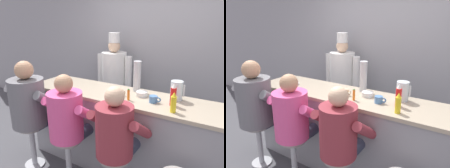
{
  "view_description": "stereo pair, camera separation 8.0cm",
  "coord_description": "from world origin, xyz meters",
  "views": [
    {
      "loc": [
        1.22,
        -1.9,
        1.92
      ],
      "look_at": [
        -0.1,
        0.29,
        1.15
      ],
      "focal_mm": 35.0,
      "sensor_mm": 36.0,
      "label": 1
    },
    {
      "loc": [
        1.29,
        -1.86,
        1.92
      ],
      "look_at": [
        -0.1,
        0.29,
        1.15
      ],
      "focal_mm": 35.0,
      "sensor_mm": 36.0,
      "label": 2
    }
  ],
  "objects": [
    {
      "name": "cook_in_whites_near",
      "position": [
        -0.64,
        1.25,
        0.93
      ],
      "size": [
        0.66,
        0.42,
        1.69
      ],
      "color": "#232328",
      "rests_on": "ground_plane"
    },
    {
      "name": "coffee_mug_tan",
      "position": [
        0.02,
        0.28,
        1.07
      ],
      "size": [
        0.12,
        0.08,
        0.08
      ],
      "color": "beige",
      "rests_on": "diner_counter"
    },
    {
      "name": "ketchup_bottle_red",
      "position": [
        0.66,
        0.28,
        1.14
      ],
      "size": [
        0.06,
        0.06,
        0.25
      ],
      "color": "red",
      "rests_on": "diner_counter"
    },
    {
      "name": "diner_seated_grey",
      "position": [
        -1.0,
        -0.23,
        0.87
      ],
      "size": [
        0.66,
        0.65,
        1.44
      ],
      "color": "#B2B5BA",
      "rests_on": "ground_plane"
    },
    {
      "name": "hot_sauce_bottle_orange",
      "position": [
        0.18,
        0.19,
        1.09
      ],
      "size": [
        0.03,
        0.03,
        0.13
      ],
      "color": "orange",
      "rests_on": "diner_counter"
    },
    {
      "name": "diner_seated_maroon",
      "position": [
        0.26,
        -0.24,
        0.82
      ],
      "size": [
        0.57,
        0.56,
        1.33
      ],
      "color": "#B2B5BA",
      "rests_on": "ground_plane"
    },
    {
      "name": "diner_counter",
      "position": [
        0.0,
        0.32,
        0.51
      ],
      "size": [
        2.55,
        0.64,
        1.03
      ],
      "color": "gray",
      "rests_on": "ground_plane"
    },
    {
      "name": "breakfast_plate",
      "position": [
        -0.86,
        0.24,
        1.04
      ],
      "size": [
        0.23,
        0.23,
        0.05
      ],
      "color": "white",
      "rests_on": "diner_counter"
    },
    {
      "name": "water_pitcher_clear",
      "position": [
        0.64,
        0.48,
        1.14
      ],
      "size": [
        0.16,
        0.14,
        0.22
      ],
      "color": "silver",
      "rests_on": "diner_counter"
    },
    {
      "name": "wall_back",
      "position": [
        0.0,
        1.6,
        1.35
      ],
      "size": [
        10.0,
        0.06,
        2.7
      ],
      "color": "#99999E",
      "rests_on": "ground_plane"
    },
    {
      "name": "cereal_bowl",
      "position": [
        0.25,
        0.39,
        1.06
      ],
      "size": [
        0.14,
        0.14,
        0.06
      ],
      "color": "white",
      "rests_on": "diner_counter"
    },
    {
      "name": "mustard_bottle_yellow",
      "position": [
        0.71,
        0.12,
        1.12
      ],
      "size": [
        0.06,
        0.06,
        0.21
      ],
      "color": "yellow",
      "rests_on": "diner_counter"
    },
    {
      "name": "coffee_mug_blue",
      "position": [
        0.45,
        0.26,
        1.07
      ],
      "size": [
        0.13,
        0.09,
        0.08
      ],
      "color": "#4C7AB2",
      "rests_on": "diner_counter"
    },
    {
      "name": "diner_seated_pink",
      "position": [
        -0.37,
        -0.23,
        0.84
      ],
      "size": [
        0.59,
        0.58,
        1.36
      ],
      "color": "#B2B5BA",
      "rests_on": "ground_plane"
    },
    {
      "name": "cup_stack_steel",
      "position": [
        0.12,
        0.53,
        1.22
      ],
      "size": [
        0.1,
        0.1,
        0.39
      ],
      "color": "#B7BABF",
      "rests_on": "diner_counter"
    }
  ]
}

